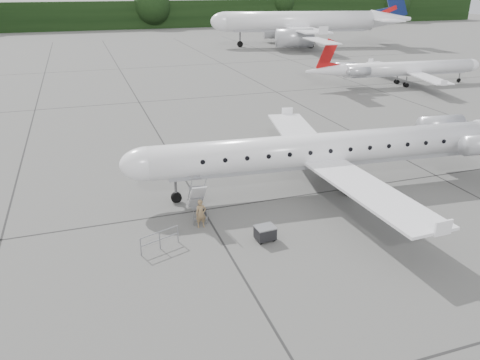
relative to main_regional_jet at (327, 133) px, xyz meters
name	(u,v)px	position (x,y,z in m)	size (l,w,h in m)	color
ground	(323,214)	(-1.92, -3.62, -3.84)	(320.00, 320.00, 0.00)	slate
treeline	(118,15)	(-1.92, 126.38, 0.16)	(260.00, 4.00, 8.00)	black
main_regional_jet	(327,133)	(0.00, 0.00, 0.00)	(29.91, 21.54, 7.67)	white
airstair	(197,198)	(-9.23, -1.53, -2.63)	(0.85, 2.35, 2.40)	white
passenger	(201,214)	(-9.34, -2.85, -3.00)	(0.61, 0.40, 1.68)	olive
safety_railing	(160,240)	(-11.98, -4.48, -3.34)	(2.20, 0.08, 1.00)	gray
baggage_cart	(265,233)	(-6.43, -5.42, -3.39)	(1.02, 0.83, 0.89)	black
bg_narrowbody	(300,11)	(31.55, 70.84, 3.51)	(40.93, 29.47, 14.69)	white
bg_regional_right	(410,61)	(27.41, 27.39, -0.65)	(24.32, 17.51, 6.38)	white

